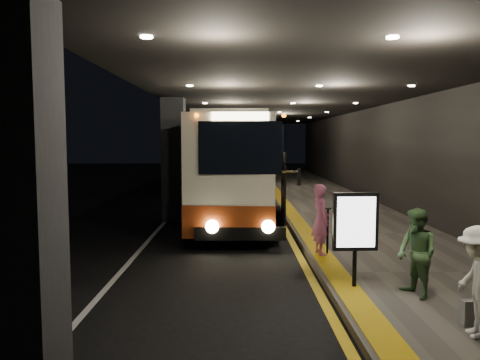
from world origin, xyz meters
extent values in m
plane|color=black|center=(0.00, 0.00, 0.00)|extent=(90.00, 90.00, 0.00)
cube|color=silver|center=(-1.80, 5.00, 0.01)|extent=(0.12, 50.00, 0.01)
cube|color=gold|center=(2.35, 5.00, 0.01)|extent=(0.18, 50.00, 0.01)
cube|color=#514C44|center=(4.75, 5.00, 0.07)|extent=(4.50, 50.00, 0.15)
cube|color=gold|center=(2.85, 5.00, 0.16)|extent=(0.50, 50.00, 0.01)
cube|color=black|center=(7.00, 5.00, 3.00)|extent=(0.10, 50.00, 6.00)
cube|color=black|center=(-1.50, -8.00, 2.20)|extent=(0.80, 0.80, 4.40)
cube|color=black|center=(-1.50, 4.00, 2.20)|extent=(0.80, 0.80, 4.40)
cube|color=black|center=(-1.50, 16.00, 2.20)|extent=(0.80, 0.80, 4.40)
cube|color=black|center=(2.50, 5.00, 4.60)|extent=(9.00, 50.00, 0.40)
cube|color=#EDE4C7|center=(0.86, 4.75, 2.01)|extent=(2.98, 11.57, 3.25)
cube|color=maroon|center=(0.86, 4.75, 0.81)|extent=(3.00, 11.59, 0.86)
cube|color=black|center=(0.86, -1.01, 2.72)|extent=(2.10, 0.17, 1.34)
cube|color=black|center=(0.86, -0.93, 0.53)|extent=(2.35, 0.37, 0.33)
cylinder|color=black|center=(-0.22, 1.12, 0.48)|extent=(0.27, 0.95, 0.95)
cylinder|color=black|center=(1.93, 1.12, 0.48)|extent=(0.27, 0.95, 0.95)
cylinder|color=black|center=(-0.22, 8.57, 0.48)|extent=(0.27, 0.95, 0.95)
cylinder|color=black|center=(1.93, 8.57, 0.48)|extent=(0.27, 0.95, 0.95)
sphere|color=#FFEAA5|center=(0.14, -1.02, 0.72)|extent=(0.34, 0.34, 0.34)
sphere|color=#FFEAA5|center=(1.57, -1.02, 0.72)|extent=(0.34, 0.34, 0.34)
cube|color=#FFF2BF|center=(0.86, -1.02, 3.51)|extent=(1.43, 0.12, 0.21)
cube|color=#EDE4C7|center=(0.76, 16.94, 2.09)|extent=(2.50, 11.97, 3.39)
cube|color=maroon|center=(0.76, 16.94, 0.85)|extent=(2.52, 11.99, 0.90)
cube|color=black|center=(0.76, 10.92, 2.84)|extent=(2.19, 0.06, 1.40)
cube|color=black|center=(0.76, 11.00, 0.55)|extent=(2.44, 0.25, 0.35)
cylinder|color=black|center=(-0.36, 13.15, 0.50)|extent=(0.28, 1.00, 1.00)
cylinder|color=black|center=(1.89, 13.15, 0.50)|extent=(0.28, 1.00, 1.00)
cylinder|color=black|center=(-0.36, 20.92, 0.50)|extent=(0.28, 1.00, 1.00)
cylinder|color=black|center=(1.89, 20.92, 0.50)|extent=(0.28, 1.00, 1.00)
imported|color=#AE517A|center=(2.80, -1.64, 1.01)|extent=(0.53, 0.70, 1.72)
imported|color=#3D6136|center=(3.95, -4.73, 0.94)|extent=(0.68, 0.87, 1.58)
imported|color=silver|center=(4.16, -6.39, 0.94)|extent=(0.55, 1.05, 1.57)
cube|color=black|center=(4.29, -6.00, 0.34)|extent=(0.34, 0.20, 0.39)
cylinder|color=black|center=(3.00, -4.15, 0.50)|extent=(0.08, 0.08, 0.70)
cube|color=black|center=(3.00, -4.15, 1.40)|extent=(0.85, 0.14, 1.10)
cube|color=white|center=(3.00, -4.21, 1.40)|extent=(0.72, 0.05, 0.95)
cylinder|color=black|center=(2.98, -1.57, 0.71)|extent=(0.05, 0.05, 1.11)
camera|label=1|loc=(0.79, -12.78, 2.92)|focal=35.00mm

